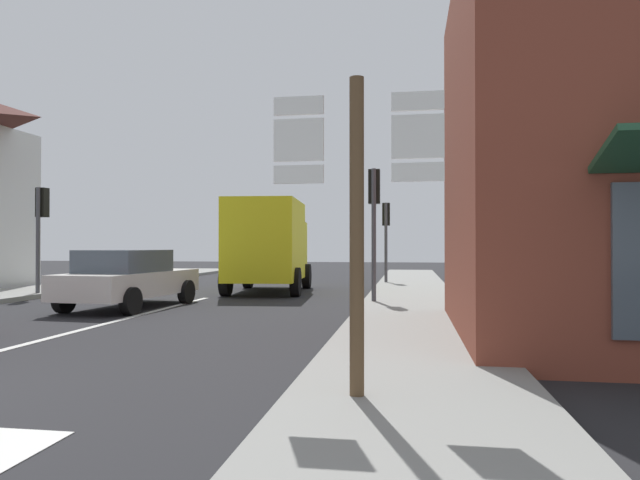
{
  "coord_description": "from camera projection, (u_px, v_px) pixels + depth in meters",
  "views": [
    {
      "loc": [
        6.04,
        -4.29,
        1.57
      ],
      "look_at": [
        3.27,
        13.24,
        1.76
      ],
      "focal_mm": 31.8,
      "sensor_mm": 36.0,
      "label": 1
    }
  ],
  "objects": [
    {
      "name": "ground_plane",
      "position": [
        180.0,
        305.0,
        15.04
      ],
      "size": [
        80.0,
        80.0,
        0.0
      ],
      "primitive_type": "plane",
      "color": "#232326"
    },
    {
      "name": "sidewalk_right",
      "position": [
        413.0,
        316.0,
        12.12
      ],
      "size": [
        2.56,
        44.0,
        0.14
      ],
      "primitive_type": "cube",
      "color": "gray",
      "rests_on": "ground"
    },
    {
      "name": "lane_centre_stripe",
      "position": [
        98.0,
        326.0,
        11.09
      ],
      "size": [
        0.16,
        12.0,
        0.01
      ],
      "primitive_type": "cube",
      "color": "silver",
      "rests_on": "ground"
    },
    {
      "name": "sedan_far",
      "position": [
        129.0,
        278.0,
        14.26
      ],
      "size": [
        2.24,
        4.33,
        1.47
      ],
      "color": "beige",
      "rests_on": "ground"
    },
    {
      "name": "delivery_truck",
      "position": [
        269.0,
        244.0,
        19.12
      ],
      "size": [
        2.81,
        5.15,
        3.05
      ],
      "color": "yellow",
      "rests_on": "ground"
    },
    {
      "name": "route_sign_post",
      "position": [
        357.0,
        211.0,
        5.46
      ],
      "size": [
        1.66,
        0.14,
        3.2
      ],
      "color": "brown",
      "rests_on": "ground"
    },
    {
      "name": "traffic_light_near_left",
      "position": [
        41.0,
        216.0,
        17.37
      ],
      "size": [
        0.3,
        0.49,
        3.36
      ],
      "color": "#47474C",
      "rests_on": "ground"
    },
    {
      "name": "traffic_light_far_right",
      "position": [
        386.0,
        224.0,
        22.52
      ],
      "size": [
        0.3,
        0.49,
        3.28
      ],
      "color": "#47474C",
      "rests_on": "ground"
    },
    {
      "name": "traffic_light_near_right",
      "position": [
        374.0,
        205.0,
        14.86
      ],
      "size": [
        0.3,
        0.49,
        3.59
      ],
      "color": "#47474C",
      "rests_on": "ground"
    }
  ]
}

